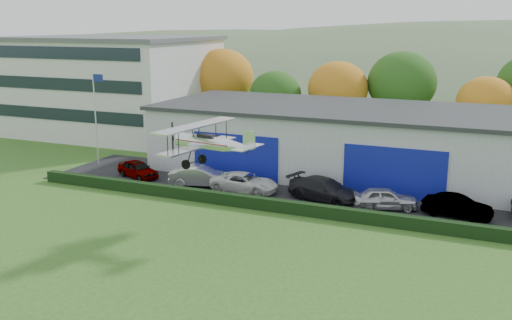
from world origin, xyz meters
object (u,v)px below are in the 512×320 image
at_px(hangar, 408,144).
at_px(car_0, 138,169).
at_px(office_block, 112,85).
at_px(car_5, 457,206).
at_px(car_2, 245,182).
at_px(car_1, 200,176).
at_px(car_3, 325,190).
at_px(biplane, 208,141).
at_px(car_4, 385,198).
at_px(flagpole, 96,109).

height_order(hangar, car_0, hangar).
relative_size(office_block, car_5, 4.95).
bearing_deg(car_2, car_0, 88.85).
height_order(car_1, car_3, car_3).
bearing_deg(biplane, office_block, 144.76).
bearing_deg(car_4, flagpole, 65.64).
bearing_deg(car_5, hangar, 35.17).
relative_size(car_0, car_5, 0.94).
bearing_deg(car_3, car_2, 109.04).
height_order(car_1, car_5, car_1).
height_order(office_block, car_2, office_block).
height_order(flagpole, car_1, flagpole).
bearing_deg(car_1, car_5, -104.91).
xyz_separation_m(flagpole, car_4, (24.86, -2.67, -4.03)).
relative_size(office_block, car_0, 5.24).
xyz_separation_m(car_2, car_5, (14.43, 0.14, 0.01)).
xyz_separation_m(hangar, car_1, (-13.61, -8.64, -1.86)).
distance_m(car_3, biplane, 10.17).
bearing_deg(car_4, hangar, -18.39).
bearing_deg(car_3, hangar, -8.64).
bearing_deg(car_0, car_2, -69.56).
relative_size(car_5, biplane, 0.62).
xyz_separation_m(car_1, car_4, (13.59, -0.01, -0.05)).
bearing_deg(car_5, office_block, 75.28).
xyz_separation_m(car_1, biplane, (4.79, -7.69, 4.47)).
bearing_deg(car_5, flagpole, 92.88).
height_order(car_2, car_4, car_4).
height_order(car_0, biplane, biplane).
bearing_deg(car_5, biplane, 128.38).
height_order(hangar, flagpole, flagpole).
height_order(car_1, car_4, car_1).
bearing_deg(biplane, flagpole, 155.96).
relative_size(car_4, biplane, 0.62).
relative_size(car_1, car_3, 0.85).
xyz_separation_m(hangar, flagpole, (-24.88, -5.98, 2.13)).
distance_m(car_1, car_5, 18.02).
distance_m(car_2, car_5, 14.43).
xyz_separation_m(hangar, car_0, (-19.26, -8.42, -1.94)).
height_order(hangar, car_3, hangar).
bearing_deg(car_4, biplane, 112.88).
relative_size(car_0, car_2, 0.81).
distance_m(car_1, car_2, 3.59).
xyz_separation_m(car_2, car_3, (5.90, 0.18, 0.10)).
height_order(flagpole, car_3, flagpole).
height_order(car_3, car_5, car_3).
bearing_deg(car_0, office_block, 63.62).
xyz_separation_m(office_block, car_1, (19.39, -15.66, -4.41)).
height_order(car_0, car_3, car_3).
bearing_deg(office_block, car_2, -34.33).
bearing_deg(car_5, car_2, 98.41).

